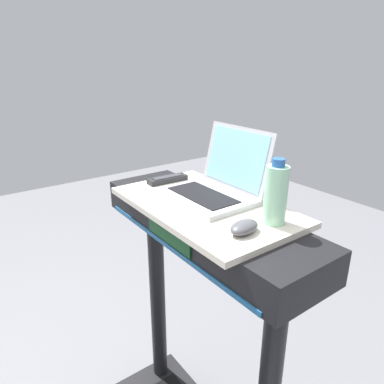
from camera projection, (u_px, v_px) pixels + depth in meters
name	position (u px, v px, depth m)	size (l,w,h in m)	color
desk_board	(204.00, 206.00, 1.18)	(0.65, 0.38, 0.02)	beige
laptop	(216.00, 183.00, 1.22)	(0.31, 0.27, 0.23)	#B7B7BC
computer_mouse	(244.00, 227.00, 0.97)	(0.06, 0.10, 0.03)	#4C4C51
water_bottle	(276.00, 194.00, 1.01)	(0.07, 0.07, 0.19)	#9EDBB2
tv_remote	(168.00, 179.00, 1.38)	(0.05, 0.16, 0.02)	#232326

